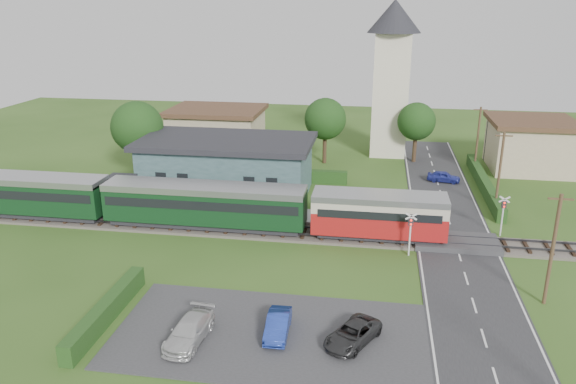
# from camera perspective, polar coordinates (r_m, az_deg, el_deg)

# --- Properties ---
(ground) EXTENTS (120.00, 120.00, 0.00)m
(ground) POSITION_cam_1_polar(r_m,az_deg,el_deg) (41.94, 3.32, -5.62)
(ground) COLOR #2D4C19
(railway_track) EXTENTS (76.00, 3.20, 0.49)m
(railway_track) POSITION_cam_1_polar(r_m,az_deg,el_deg) (43.72, 3.60, -4.41)
(railway_track) COLOR #4C443D
(railway_track) RESTS_ON ground
(road) EXTENTS (6.00, 70.00, 0.05)m
(road) POSITION_cam_1_polar(r_m,az_deg,el_deg) (42.24, 17.02, -6.25)
(road) COLOR #28282B
(road) RESTS_ON ground
(car_park) EXTENTS (17.00, 9.00, 0.08)m
(car_park) POSITION_cam_1_polar(r_m,az_deg,el_deg) (31.66, -1.83, -14.27)
(car_park) COLOR #333335
(car_park) RESTS_ON ground
(crossing_deck) EXTENTS (6.20, 3.40, 0.45)m
(crossing_deck) POSITION_cam_1_polar(r_m,az_deg,el_deg) (43.97, 16.72, -4.92)
(crossing_deck) COLOR #333335
(crossing_deck) RESTS_ON ground
(platform) EXTENTS (30.00, 3.00, 0.45)m
(platform) POSITION_cam_1_polar(r_m,az_deg,el_deg) (48.45, -7.87, -2.04)
(platform) COLOR gray
(platform) RESTS_ON ground
(equipment_hut) EXTENTS (2.30, 2.30, 2.55)m
(equipment_hut) POSITION_cam_1_polar(r_m,az_deg,el_deg) (50.81, -16.61, 0.14)
(equipment_hut) COLOR beige
(equipment_hut) RESTS_ON platform
(station_building) EXTENTS (16.00, 9.00, 5.30)m
(station_building) POSITION_cam_1_polar(r_m,az_deg,el_deg) (52.95, -6.19, 2.66)
(station_building) COLOR #324D50
(station_building) RESTS_ON ground
(train) EXTENTS (43.20, 2.90, 3.40)m
(train) POSITION_cam_1_polar(r_m,az_deg,el_deg) (45.79, -12.25, -0.95)
(train) COLOR #232328
(train) RESTS_ON ground
(church_tower) EXTENTS (6.00, 6.00, 17.60)m
(church_tower) POSITION_cam_1_polar(r_m,az_deg,el_deg) (66.42, 10.50, 12.36)
(church_tower) COLOR beige
(church_tower) RESTS_ON ground
(house_west) EXTENTS (10.80, 8.80, 5.50)m
(house_west) POSITION_cam_1_polar(r_m,az_deg,el_deg) (67.32, -7.21, 6.19)
(house_west) COLOR tan
(house_west) RESTS_ON ground
(house_east) EXTENTS (8.80, 8.80, 5.50)m
(house_east) POSITION_cam_1_polar(r_m,az_deg,el_deg) (65.75, 23.36, 4.49)
(house_east) COLOR tan
(house_east) RESTS_ON ground
(hedge_carpark) EXTENTS (0.80, 9.00, 1.20)m
(hedge_carpark) POSITION_cam_1_polar(r_m,az_deg,el_deg) (34.24, -17.98, -11.43)
(hedge_carpark) COLOR #193814
(hedge_carpark) RESTS_ON ground
(hedge_roadside) EXTENTS (0.80, 18.00, 1.20)m
(hedge_roadside) POSITION_cam_1_polar(r_m,az_deg,el_deg) (57.52, 19.28, 0.82)
(hedge_roadside) COLOR #193814
(hedge_roadside) RESTS_ON ground
(hedge_station) EXTENTS (22.00, 0.80, 1.30)m
(hedge_station) POSITION_cam_1_polar(r_m,az_deg,el_deg) (57.71, -4.96, 1.94)
(hedge_station) COLOR #193814
(hedge_station) RESTS_ON ground
(tree_a) EXTENTS (5.20, 5.20, 8.00)m
(tree_a) POSITION_cam_1_polar(r_m,az_deg,el_deg) (58.40, -15.07, 6.36)
(tree_a) COLOR #332316
(tree_a) RESTS_ON ground
(tree_b) EXTENTS (4.60, 4.60, 7.34)m
(tree_b) POSITION_cam_1_polar(r_m,az_deg,el_deg) (62.51, 3.80, 7.41)
(tree_b) COLOR #332316
(tree_b) RESTS_ON ground
(tree_c) EXTENTS (4.20, 4.20, 6.78)m
(tree_c) POSITION_cam_1_polar(r_m,az_deg,el_deg) (64.43, 12.92, 6.99)
(tree_c) COLOR #332316
(tree_c) RESTS_ON ground
(utility_pole_b) EXTENTS (1.40, 0.22, 7.00)m
(utility_pole_b) POSITION_cam_1_polar(r_m,az_deg,el_deg) (36.37, 25.29, -5.22)
(utility_pole_b) COLOR #473321
(utility_pole_b) RESTS_ON ground
(utility_pole_c) EXTENTS (1.40, 0.22, 7.00)m
(utility_pole_c) POSITION_cam_1_polar(r_m,az_deg,el_deg) (51.03, 20.70, 2.00)
(utility_pole_c) COLOR #473321
(utility_pole_c) RESTS_ON ground
(utility_pole_d) EXTENTS (1.40, 0.22, 7.00)m
(utility_pole_d) POSITION_cam_1_polar(r_m,az_deg,el_deg) (62.45, 18.70, 5.14)
(utility_pole_d) COLOR #473321
(utility_pole_d) RESTS_ON ground
(crossing_signal_near) EXTENTS (0.84, 0.28, 3.28)m
(crossing_signal_near) POSITION_cam_1_polar(r_m,az_deg,el_deg) (40.65, 12.34, -3.58)
(crossing_signal_near) COLOR silver
(crossing_signal_near) RESTS_ON ground
(crossing_signal_far) EXTENTS (0.84, 0.28, 3.28)m
(crossing_signal_far) POSITION_cam_1_polar(r_m,az_deg,el_deg) (46.12, 21.03, -1.71)
(crossing_signal_far) COLOR silver
(crossing_signal_far) RESTS_ON ground
(streetlamp_west) EXTENTS (0.30, 0.30, 5.15)m
(streetlamp_west) POSITION_cam_1_polar(r_m,az_deg,el_deg) (65.04, -14.41, 5.52)
(streetlamp_west) COLOR #3F3F47
(streetlamp_west) RESTS_ON ground
(streetlamp_east) EXTENTS (0.30, 0.30, 5.15)m
(streetlamp_east) POSITION_cam_1_polar(r_m,az_deg,el_deg) (67.70, 19.52, 5.54)
(streetlamp_east) COLOR #3F3F47
(streetlamp_east) RESTS_ON ground
(car_on_road) EXTENTS (3.40, 1.85, 1.10)m
(car_on_road) POSITION_cam_1_polar(r_m,az_deg,el_deg) (58.61, 15.54, 1.52)
(car_on_road) COLOR #29329B
(car_on_road) RESTS_ON road
(car_park_blue) EXTENTS (1.32, 3.44, 1.12)m
(car_park_blue) POSITION_cam_1_polar(r_m,az_deg,el_deg) (31.34, -1.04, -13.34)
(car_park_blue) COLOR navy
(car_park_blue) RESTS_ON car_park
(car_park_silver) EXTENTS (2.09, 4.32, 1.21)m
(car_park_silver) POSITION_cam_1_polar(r_m,az_deg,el_deg) (31.20, -10.00, -13.72)
(car_park_silver) COLOR silver
(car_park_silver) RESTS_ON car_park
(car_park_dark) EXTENTS (3.35, 4.18, 1.06)m
(car_park_dark) POSITION_cam_1_polar(r_m,az_deg,el_deg) (30.84, 6.58, -14.13)
(car_park_dark) COLOR #2A2A2B
(car_park_dark) RESTS_ON car_park
(pedestrian_near) EXTENTS (0.72, 0.58, 1.73)m
(pedestrian_near) POSITION_cam_1_polar(r_m,az_deg,el_deg) (47.10, -1.92, -1.08)
(pedestrian_near) COLOR gray
(pedestrian_near) RESTS_ON platform
(pedestrian_far) EXTENTS (0.89, 1.00, 1.70)m
(pedestrian_far) POSITION_cam_1_polar(r_m,az_deg,el_deg) (49.71, -13.73, -0.56)
(pedestrian_far) COLOR gray
(pedestrian_far) RESTS_ON platform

